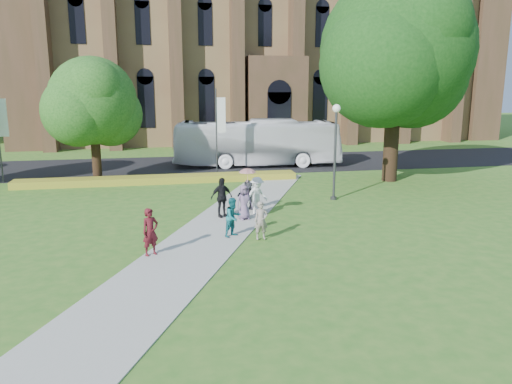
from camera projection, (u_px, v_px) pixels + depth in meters
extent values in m
plane|color=#306A1F|center=(212.00, 243.00, 20.18)|extent=(160.00, 160.00, 0.00)
cube|color=black|center=(185.00, 165.00, 39.36)|extent=(160.00, 10.00, 0.02)
cube|color=#B2B2A8|center=(210.00, 235.00, 21.14)|extent=(15.58, 28.54, 0.04)
cube|color=gold|center=(160.00, 179.00, 32.41)|extent=(18.00, 1.40, 0.45)
cube|color=olive|center=(259.00, 65.00, 58.61)|extent=(52.00, 16.00, 17.00)
cube|color=brown|center=(18.00, 38.00, 46.86)|extent=(3.50, 3.50, 21.00)
cube|color=brown|center=(484.00, 46.00, 56.08)|extent=(3.50, 3.50, 21.00)
cube|color=brown|center=(276.00, 102.00, 50.83)|extent=(6.00, 2.50, 9.00)
cylinder|color=#38383D|center=(335.00, 157.00, 27.32)|extent=(0.14, 0.14, 4.80)
sphere|color=white|center=(337.00, 108.00, 26.76)|extent=(0.44, 0.44, 0.44)
cylinder|color=#38383D|center=(334.00, 198.00, 27.81)|extent=(0.36, 0.36, 0.15)
cylinder|color=#332114|center=(392.00, 131.00, 32.47)|extent=(0.96, 0.96, 6.60)
sphere|color=#103A0F|center=(397.00, 50.00, 31.39)|extent=(9.60, 9.60, 9.60)
cylinder|color=#332114|center=(96.00, 150.00, 32.52)|extent=(0.60, 0.60, 4.12)
sphere|color=#154514|center=(92.00, 101.00, 31.84)|extent=(5.60, 5.60, 5.60)
cylinder|color=#38383D|center=(216.00, 133.00, 34.49)|extent=(0.10, 0.10, 6.00)
cube|color=white|center=(221.00, 115.00, 34.30)|extent=(0.60, 0.02, 2.40)
cube|color=white|center=(2.00, 118.00, 31.67)|extent=(0.60, 0.02, 2.40)
imported|color=white|center=(257.00, 143.00, 38.78)|extent=(13.17, 4.32, 3.60)
imported|color=#4E1219|center=(150.00, 232.00, 18.50)|extent=(0.78, 0.70, 1.80)
imported|color=#166972|center=(233.00, 217.00, 20.80)|extent=(1.02, 0.98, 1.66)
imported|color=silver|center=(257.00, 196.00, 24.39)|extent=(1.37, 1.14, 1.84)
imported|color=black|center=(222.00, 197.00, 23.85)|extent=(1.21, 0.82, 1.91)
imported|color=slate|center=(244.00, 202.00, 23.45)|extent=(0.90, 0.69, 1.64)
imported|color=#292A31|center=(248.00, 195.00, 25.14)|extent=(1.52, 1.00, 1.56)
imported|color=gray|center=(261.00, 220.00, 20.43)|extent=(0.59, 0.40, 1.58)
imported|color=#E4A1B4|center=(248.00, 177.00, 23.34)|extent=(0.88, 0.88, 0.69)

